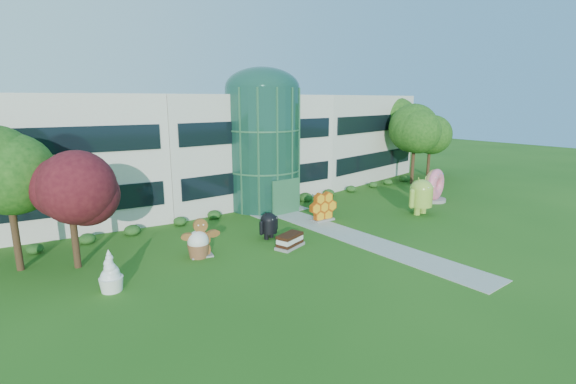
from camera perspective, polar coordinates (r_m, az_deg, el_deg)
ground at (r=27.05m, az=11.57°, el=-6.96°), size 140.00×140.00×0.00m
building at (r=39.73m, az=-8.41°, el=6.28°), size 46.00×15.00×9.30m
atrium at (r=34.67m, az=-3.42°, el=5.90°), size 6.00×6.00×9.80m
walkway at (r=28.29m, az=8.47°, el=-5.92°), size 2.40×20.00×0.04m
tree_red at (r=24.83m, az=-27.43°, el=-2.69°), size 4.00×4.00×6.00m
trees_backdrop at (r=35.57m, az=-4.33°, el=4.92°), size 52.00×8.00×8.40m
android_green at (r=34.46m, az=17.75°, el=-0.23°), size 2.90×1.94×3.28m
android_black at (r=27.26m, az=-2.64°, el=-4.31°), size 2.01×1.58×2.03m
donut at (r=39.17m, az=19.29°, el=0.92°), size 3.06×1.89×2.96m
gingerbread at (r=24.67m, az=-11.83°, el=-6.09°), size 2.65×1.55×2.30m
ice_cream_sandwich at (r=25.78m, az=0.26°, el=-6.66°), size 2.15×1.51×0.87m
honeycomb at (r=31.23m, az=4.83°, el=-2.19°), size 2.56×1.03×1.98m
froyo at (r=21.70m, az=-23.13°, el=-9.86°), size 1.30×1.30×2.05m
cupcake at (r=24.71m, az=-12.18°, el=-6.94°), size 1.73×1.73×1.59m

